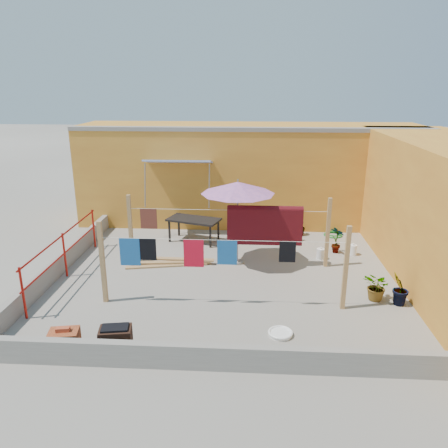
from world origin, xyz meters
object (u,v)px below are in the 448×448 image
Objects in this scene: brick_stack at (64,340)px; plant_back_a at (279,227)px; patio_umbrella at (238,188)px; brazier at (116,339)px; water_jug_a at (353,250)px; green_hose at (333,234)px; water_jug_b at (320,254)px; outdoor_table at (194,221)px; white_basin at (280,333)px.

plant_back_a reaches higher than brick_stack.
patio_umbrella is 4.06× the size of brazier.
green_hose is at bearing 98.95° from water_jug_a.
water_jug_b is (5.09, 4.48, -0.04)m from brick_stack.
brazier is at bearing 0.00° from brick_stack.
plant_back_a is at bearing 5.92° from outdoor_table.
water_jug_a is (2.21, 4.14, 0.10)m from white_basin.
patio_umbrella is 4.86m from brazier.
brazier is at bearing -132.94° from water_jug_b.
white_basin is at bearing 10.34° from brick_stack.
green_hose is at bearing 48.00° from brick_stack.
green_hose is (1.96, 5.71, -0.00)m from white_basin.
brick_stack is (-1.56, -5.64, -0.44)m from outdoor_table.
water_jug_a is (6.01, 4.83, -0.04)m from brick_stack.
water_jug_a is at bearing 20.74° from water_jug_b.
patio_umbrella is at bearing -169.69° from water_jug_b.
brick_stack is (-2.89, -4.08, -1.80)m from patio_umbrella.
brazier is 6.12m from water_jug_b.
water_jug_a is (4.45, -0.81, -0.49)m from outdoor_table.
plant_back_a is at bearing 151.11° from water_jug_a.
green_hose is at bearing 16.63° from plant_back_a.
brick_stack is at bearing -138.63° from water_jug_b.
water_jug_b is (1.29, 3.79, 0.10)m from white_basin.
patio_umbrella reaches higher than water_jug_b.
green_hose reaches higher than white_basin.
patio_umbrella is at bearing 105.09° from white_basin.
brick_stack is at bearing -169.66° from white_basin.
brazier is (-1.97, -4.08, -1.75)m from patio_umbrella.
outdoor_table is 4.97× the size of water_jug_b.
water_jug_b is at bearing -18.14° from outdoor_table.
green_hose is (5.76, 6.40, -0.15)m from brick_stack.
water_jug_a is (5.09, 4.83, -0.09)m from brazier.
white_basin is at bearing -108.77° from water_jug_b.
brick_stack is at bearing -141.21° from water_jug_a.
brick_stack is 8.61m from green_hose.
water_jug_b is 0.59× the size of green_hose.
plant_back_a is at bearing -163.37° from green_hose.
green_hose is at bearing 38.89° from patio_umbrella.
patio_umbrella reaches higher than brazier.
plant_back_a is (0.28, 5.20, 0.36)m from white_basin.
white_basin is (2.24, -4.94, -0.59)m from outdoor_table.
brazier is 7.02m from water_jug_a.
white_basin is 4.69m from water_jug_a.
green_hose is (4.20, 0.76, -0.59)m from outdoor_table.
brick_stack reaches higher than water_jug_a.
brazier is 1.06× the size of green_hose.
patio_umbrella is 4.01m from white_basin.
water_jug_a is at bearing -81.05° from green_hose.
plant_back_a is at bearing 56.76° from patio_umbrella.
water_jug_a is at bearing -10.27° from outdoor_table.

